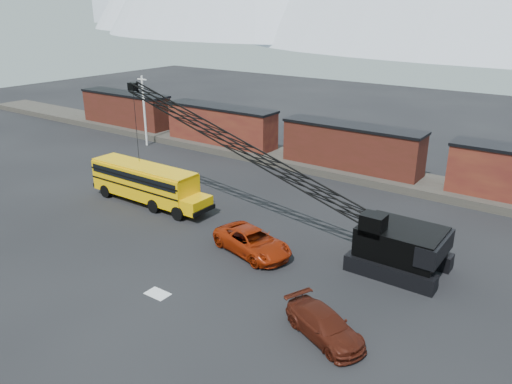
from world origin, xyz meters
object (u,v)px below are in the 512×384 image
Objects in this scene: red_pickup at (252,242)px; maroon_suv at (325,325)px; school_bus at (147,183)px; crawler_crane at (257,158)px.

maroon_suv is (8.11, -5.20, -0.12)m from red_pickup.
maroon_suv is at bearing -108.08° from red_pickup.
red_pickup is at bearing 80.81° from maroon_suv.
school_bus is at bearing 93.45° from maroon_suv.
crawler_crane is at bearing 73.22° from maroon_suv.
maroon_suv is (20.31, -7.40, -1.10)m from school_bus.
red_pickup is 6.00m from crawler_crane.
crawler_crane is at bearing 6.31° from school_bus.
red_pickup is 1.22× the size of maroon_suv.
crawler_crane reaches higher than red_pickup.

